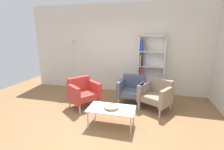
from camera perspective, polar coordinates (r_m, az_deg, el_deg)
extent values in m
plane|color=olive|center=(3.66, -5.17, -17.71)|extent=(8.32, 8.32, 0.00)
cube|color=silver|center=(5.51, 3.11, 9.09)|extent=(6.40, 0.12, 2.90)
cube|color=silver|center=(5.26, 9.34, 3.20)|extent=(0.03, 0.30, 1.90)
cube|color=silver|center=(5.25, 17.73, 2.70)|extent=(0.03, 0.30, 1.90)
cube|color=silver|center=(5.15, 14.13, 13.21)|extent=(0.80, 0.30, 0.03)
cube|color=silver|center=(5.49, 12.98, -6.66)|extent=(0.80, 0.30, 0.03)
cube|color=silver|center=(5.38, 13.56, 3.24)|extent=(0.80, 0.02, 1.90)
cube|color=silver|center=(5.35, 13.25, -1.88)|extent=(0.76, 0.28, 0.02)
cube|color=silver|center=(5.24, 13.53, 2.96)|extent=(0.76, 0.28, 0.02)
cube|color=silver|center=(5.18, 13.82, 7.96)|extent=(0.76, 0.28, 0.02)
cube|color=olive|center=(5.42, 9.34, -4.48)|extent=(0.03, 0.24, 0.35)
cube|color=purple|center=(5.43, 9.76, -4.94)|extent=(0.03, 0.24, 0.27)
cube|color=yellow|center=(5.39, 10.21, -4.39)|extent=(0.04, 0.20, 0.39)
cube|color=yellow|center=(5.39, 10.65, -5.03)|extent=(0.03, 0.17, 0.28)
cube|color=orange|center=(5.29, 9.49, -0.24)|extent=(0.03, 0.21, 0.26)
cube|color=red|center=(5.27, 9.95, 0.34)|extent=(0.04, 0.20, 0.38)
cube|color=orange|center=(5.28, 10.30, -0.34)|extent=(0.02, 0.20, 0.26)
cube|color=purple|center=(5.26, 10.75, -0.06)|extent=(0.04, 0.18, 0.32)
cube|color=purple|center=(5.21, 9.71, 5.04)|extent=(0.03, 0.24, 0.33)
cube|color=yellow|center=(5.18, 10.05, 5.01)|extent=(0.03, 0.18, 0.33)
cube|color=black|center=(5.18, 10.50, 4.67)|extent=(0.03, 0.17, 0.28)
cube|color=blue|center=(5.17, 10.88, 5.37)|extent=(0.02, 0.20, 0.41)
cube|color=blue|center=(5.14, 9.84, 9.90)|extent=(0.02, 0.20, 0.29)
cube|color=blue|center=(5.13, 10.34, 10.15)|extent=(0.04, 0.20, 0.34)
cube|color=blue|center=(5.13, 10.92, 9.69)|extent=(0.04, 0.19, 0.27)
cube|color=olive|center=(5.12, 11.45, 9.84)|extent=(0.03, 0.19, 0.30)
cube|color=silver|center=(3.52, -0.22, -11.73)|extent=(1.00, 0.56, 0.02)
cylinder|color=silver|center=(3.55, -8.50, -15.30)|extent=(0.03, 0.03, 0.38)
cylinder|color=silver|center=(3.34, 6.59, -17.24)|extent=(0.03, 0.03, 0.38)
cylinder|color=silver|center=(3.93, -5.86, -12.18)|extent=(0.03, 0.03, 0.38)
cylinder|color=silver|center=(3.74, 7.59, -13.65)|extent=(0.03, 0.03, 0.38)
cylinder|color=tan|center=(3.51, -0.22, -11.43)|extent=(0.13, 0.13, 0.02)
cylinder|color=tan|center=(3.50, -0.22, -11.14)|extent=(0.32, 0.32, 0.02)
torus|color=tan|center=(3.50, -0.22, -10.96)|extent=(0.32, 0.32, 0.02)
cube|color=#B73833|center=(4.48, -9.80, -7.12)|extent=(0.85, 0.86, 0.16)
cube|color=#B73833|center=(4.62, -11.57, -3.00)|extent=(0.48, 0.58, 0.38)
cube|color=#B73833|center=(4.30, -13.36, -6.67)|extent=(0.56, 0.45, 0.46)
cube|color=#B73833|center=(4.57, -6.33, -5.08)|extent=(0.56, 0.45, 0.46)
cylinder|color=silver|center=(4.18, -11.24, -11.77)|extent=(0.04, 0.04, 0.24)
cylinder|color=silver|center=(4.45, -4.29, -9.85)|extent=(0.04, 0.04, 0.24)
cylinder|color=silver|center=(4.66, -14.60, -9.18)|extent=(0.04, 0.04, 0.24)
cylinder|color=silver|center=(4.91, -8.16, -7.64)|extent=(0.04, 0.04, 0.24)
cube|color=#4C566B|center=(4.67, 6.91, -6.12)|extent=(0.70, 0.64, 0.16)
cube|color=#4C566B|center=(4.84, 7.76, -2.07)|extent=(0.65, 0.19, 0.38)
cube|color=#4C566B|center=(4.69, 3.20, -4.52)|extent=(0.16, 0.63, 0.46)
cube|color=#4C566B|center=(4.56, 10.70, -5.31)|extent=(0.16, 0.63, 0.46)
cylinder|color=silver|center=(4.54, 2.18, -9.34)|extent=(0.04, 0.04, 0.24)
cylinder|color=silver|center=(4.41, 9.73, -10.29)|extent=(0.04, 0.04, 0.24)
cylinder|color=silver|center=(5.06, 4.24, -6.88)|extent=(0.04, 0.04, 0.24)
cylinder|color=silver|center=(4.94, 11.00, -7.64)|extent=(0.04, 0.04, 0.24)
cube|color=gray|center=(4.39, 14.93, -7.86)|extent=(0.84, 0.82, 0.16)
cube|color=gray|center=(4.53, 16.82, -3.68)|extent=(0.62, 0.42, 0.38)
cube|color=gray|center=(4.48, 11.43, -5.70)|extent=(0.39, 0.59, 0.46)
cube|color=gray|center=(4.21, 18.60, -7.49)|extent=(0.39, 0.59, 0.46)
cylinder|color=silver|center=(4.36, 9.25, -10.54)|extent=(0.04, 0.04, 0.24)
cylinder|color=silver|center=(4.09, 16.33, -12.68)|extent=(0.04, 0.04, 0.24)
cylinder|color=silver|center=(4.82, 13.23, -8.32)|extent=(0.04, 0.04, 0.24)
cylinder|color=silver|center=(4.57, 19.78, -10.04)|extent=(0.04, 0.04, 0.24)
cylinder|color=silver|center=(5.85, -13.21, -5.40)|extent=(0.28, 0.28, 0.02)
cylinder|color=silver|center=(5.64, -13.68, 2.66)|extent=(0.03, 0.03, 1.65)
cone|color=white|center=(5.54, -14.17, 10.80)|extent=(0.32, 0.32, 0.18)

